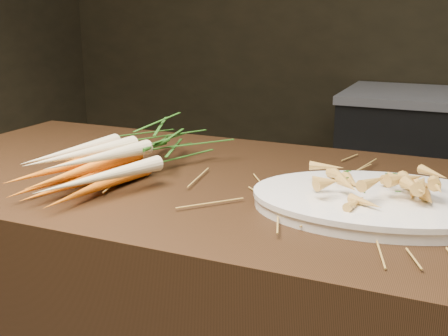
% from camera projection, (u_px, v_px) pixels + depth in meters
% --- Properties ---
extents(root_veg_bunch, '(0.23, 0.53, 0.10)m').
position_uv_depth(root_veg_bunch, '(134.00, 152.00, 1.16)').
color(root_veg_bunch, orange).
rests_on(root_veg_bunch, main_counter).
extents(serving_platter, '(0.48, 0.37, 0.02)m').
position_uv_depth(serving_platter, '(380.00, 204.00, 0.95)').
color(serving_platter, white).
rests_on(serving_platter, main_counter).
extents(roasted_veg_heap, '(0.24, 0.19, 0.05)m').
position_uv_depth(roasted_veg_heap, '(382.00, 184.00, 0.94)').
color(roasted_veg_heap, '#BA7935').
rests_on(roasted_veg_heap, serving_platter).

